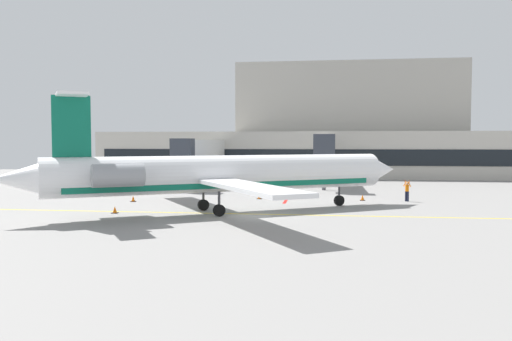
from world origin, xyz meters
name	(u,v)px	position (x,y,z in m)	size (l,w,h in m)	color
ground	(250,217)	(0.00, 0.00, -0.05)	(120.00, 120.00, 0.11)	gray
terminal_building	(339,134)	(7.82, 48.37, 6.85)	(75.29, 15.79, 18.56)	#B7B2A8
jet_bridge_west	(324,146)	(5.41, 28.95, 5.07)	(2.40, 20.61, 6.45)	silver
jet_bridge_east	(202,149)	(-10.49, 28.15, 4.60)	(2.40, 22.19, 5.97)	silver
regional_jet	(221,174)	(-2.59, 1.62, 3.04)	(29.61, 25.22, 8.87)	white
baggage_tug	(259,183)	(-1.80, 19.42, 0.92)	(2.59, 3.62, 2.02)	#1E4CB2
pushback_tractor	(180,183)	(-10.82, 18.83, 0.96)	(3.24, 3.59, 2.13)	#1E4CB2
belt_loader	(220,179)	(-7.43, 24.74, 0.95)	(3.24, 4.50, 2.06)	#1E4CB2
fuel_tank	(175,174)	(-14.08, 27.96, 1.36)	(6.14, 2.18, 2.42)	white
marshaller	(407,191)	(13.15, 11.59, 1.02)	(0.70, 0.60, 1.99)	#191E33
safety_cone_alpha	(259,196)	(-0.84, 11.86, 0.25)	(0.47, 0.47, 0.55)	orange
safety_cone_bravo	(362,198)	(9.07, 11.79, 0.25)	(0.47, 0.47, 0.55)	orange
safety_cone_charlie	(115,210)	(-10.74, 0.25, 0.25)	(0.47, 0.47, 0.55)	orange
safety_cone_delta	(133,199)	(-12.21, 7.98, 0.25)	(0.47, 0.47, 0.55)	orange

